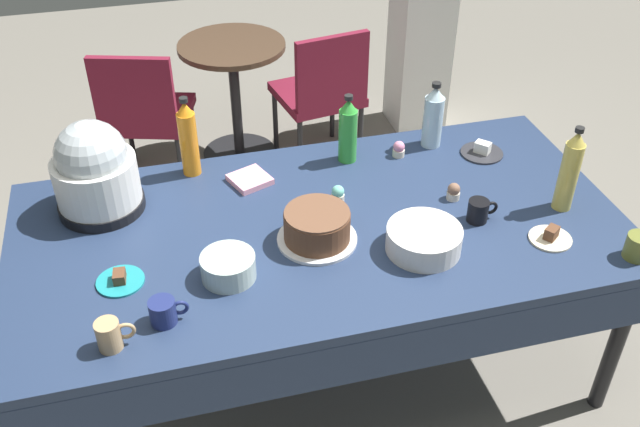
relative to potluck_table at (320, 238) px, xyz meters
The scene contains 25 objects.
ground 0.69m from the potluck_table, ahead, with size 9.00×9.00×0.00m, color slate.
potluck_table is the anchor object (origin of this frame).
frosted_layer_cake 0.15m from the potluck_table, 111.10° to the right, with size 0.28×0.28×0.12m.
slow_cooker 0.85m from the potluck_table, 158.28° to the left, with size 0.31×0.31×0.36m.
glass_salad_bowl 0.42m from the potluck_table, 151.51° to the right, with size 0.18×0.18×0.08m, color #B2C6BC.
ceramic_snack_bowl 0.40m from the potluck_table, 36.21° to the right, with size 0.26×0.26×0.09m, color silver.
dessert_plate_cream 0.82m from the potluck_table, 20.72° to the right, with size 0.15×0.15×0.05m.
dessert_plate_charcoal 0.83m from the potluck_table, 21.07° to the left, with size 0.18×0.18×0.05m.
dessert_plate_teal 0.72m from the potluck_table, 169.32° to the right, with size 0.16×0.16×0.04m.
cupcake_rose 0.19m from the potluck_table, 50.82° to the left, with size 0.05×0.05×0.07m.
cupcake_berry 0.54m from the potluck_table, ahead, with size 0.05×0.05×0.07m.
cupcake_mint 0.58m from the potluck_table, 40.60° to the left, with size 0.05×0.05×0.07m.
soda_bottle_orange_juice 0.65m from the potluck_table, 131.44° to the left, with size 0.07×0.07×0.33m.
soda_bottle_water 0.75m from the potluck_table, 35.39° to the left, with size 0.08×0.08×0.29m.
soda_bottle_ginger_ale 0.93m from the potluck_table, ahead, with size 0.07×0.07×0.34m.
soda_bottle_lime_soda 0.49m from the potluck_table, 61.13° to the left, with size 0.08×0.08×0.29m.
coffee_mug_black 0.58m from the potluck_table, 11.91° to the right, with size 0.11×0.08×0.08m.
coffee_mug_tan 0.86m from the potluck_table, 150.64° to the right, with size 0.11×0.07×0.10m.
coffee_mug_navy 0.69m from the potluck_table, 148.88° to the right, with size 0.12×0.08×0.08m.
coffee_mug_olive 1.10m from the potluck_table, 24.07° to the right, with size 0.13×0.09×0.09m.
paper_napkin_stack 0.39m from the potluck_table, 120.38° to the left, with size 0.14×0.14×0.02m, color pink.
maroon_chair_left 1.64m from the potluck_table, 110.51° to the left, with size 0.55×0.55×0.85m.
maroon_chair_right 1.59m from the potluck_table, 74.86° to the left, with size 0.51×0.51×0.85m.
round_cafe_table 1.76m from the potluck_table, 91.64° to the left, with size 0.60×0.60×0.72m.
water_cooler 2.19m from the potluck_table, 59.06° to the left, with size 0.32×0.32×1.24m.
Camera 1 is at (-0.52, -1.98, 2.32)m, focal length 40.10 mm.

